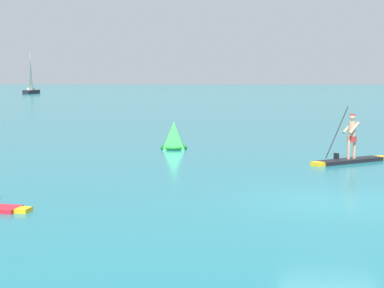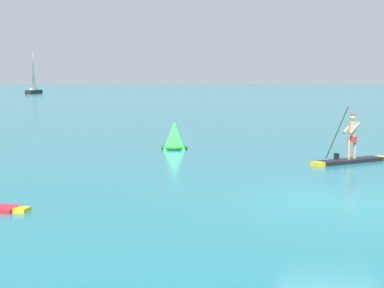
# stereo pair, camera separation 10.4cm
# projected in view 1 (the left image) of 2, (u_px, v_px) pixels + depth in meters

# --- Properties ---
(ground) EXTENTS (440.00, 440.00, 0.00)m
(ground) POSITION_uv_depth(u_px,v_px,m) (333.00, 202.00, 14.30)
(ground) COLOR #1E727F
(paddleboarder_mid_center) EXTENTS (3.05, 2.20, 1.99)m
(paddleboarder_mid_center) POSITION_uv_depth(u_px,v_px,m) (350.00, 153.00, 20.88)
(paddleboarder_mid_center) COLOR black
(paddleboarder_mid_center) RESTS_ON ground
(race_marker_buoy) EXTENTS (1.30, 1.30, 1.16)m
(race_marker_buoy) POSITION_uv_depth(u_px,v_px,m) (174.00, 137.00, 24.83)
(race_marker_buoy) COLOR green
(race_marker_buoy) RESTS_ON ground
(sailboat_left_horizon) EXTENTS (1.79, 4.54, 7.44)m
(sailboat_left_horizon) POSITION_uv_depth(u_px,v_px,m) (31.00, 88.00, 104.08)
(sailboat_left_horizon) COLOR black
(sailboat_left_horizon) RESTS_ON ground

